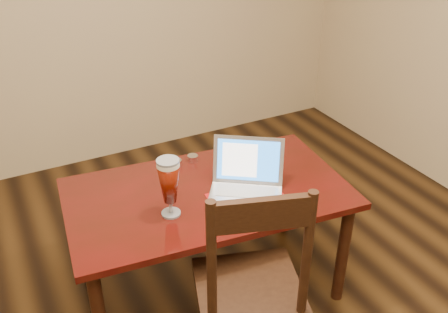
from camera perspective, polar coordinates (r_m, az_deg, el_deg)
room_shell at (r=1.47m, az=3.11°, el=16.55°), size 4.51×5.01×2.71m
dining_table at (r=2.60m, az=-1.81°, el=-5.22°), size 1.51×0.95×0.97m
dining_chair at (r=2.26m, az=3.05°, el=-14.86°), size 0.58×0.56×1.09m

